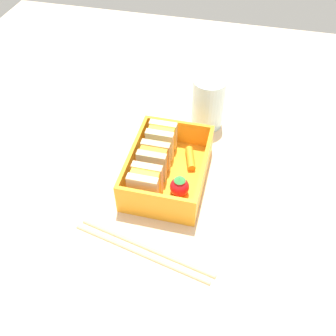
% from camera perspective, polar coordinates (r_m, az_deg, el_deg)
% --- Properties ---
extents(ground_plane, '(1.20, 1.20, 0.02)m').
position_cam_1_polar(ground_plane, '(0.65, 0.00, -2.23)').
color(ground_plane, beige).
extents(bento_tray, '(0.17, 0.12, 0.01)m').
position_cam_1_polar(bento_tray, '(0.64, 0.00, -1.29)').
color(bento_tray, orange).
rests_on(bento_tray, ground_plane).
extents(bento_rim, '(0.17, 0.12, 0.05)m').
position_cam_1_polar(bento_rim, '(0.62, 0.00, 0.53)').
color(bento_rim, orange).
rests_on(bento_rim, bento_tray).
extents(sandwich_left, '(0.04, 0.05, 0.05)m').
position_cam_1_polar(sandwich_left, '(0.58, -3.48, -2.40)').
color(sandwich_left, '#DFB88A').
rests_on(sandwich_left, bento_tray).
extents(sandwich_center_left, '(0.04, 0.05, 0.05)m').
position_cam_1_polar(sandwich_center_left, '(0.62, -2.17, 1.16)').
color(sandwich_center_left, tan).
rests_on(sandwich_center_left, bento_tray).
extents(sandwich_center, '(0.04, 0.05, 0.05)m').
position_cam_1_polar(sandwich_center, '(0.65, -0.99, 4.34)').
color(sandwich_center, beige).
rests_on(sandwich_center, bento_tray).
extents(strawberry_far_left, '(0.03, 0.03, 0.04)m').
position_cam_1_polar(strawberry_far_left, '(0.59, 1.76, -2.80)').
color(strawberry_far_left, red).
rests_on(strawberry_far_left, bento_tray).
extents(carrot_stick_far_left, '(0.05, 0.03, 0.01)m').
position_cam_1_polar(carrot_stick_far_left, '(0.65, 3.42, 1.46)').
color(carrot_stick_far_left, orange).
rests_on(carrot_stick_far_left, bento_tray).
extents(chopstick_pair, '(0.06, 0.22, 0.01)m').
position_cam_1_polar(chopstick_pair, '(0.56, -4.00, -12.25)').
color(chopstick_pair, tan).
rests_on(chopstick_pair, ground_plane).
extents(drinking_glass, '(0.06, 0.06, 0.10)m').
position_cam_1_polar(drinking_glass, '(0.72, 6.13, 9.85)').
color(drinking_glass, silver).
rests_on(drinking_glass, ground_plane).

